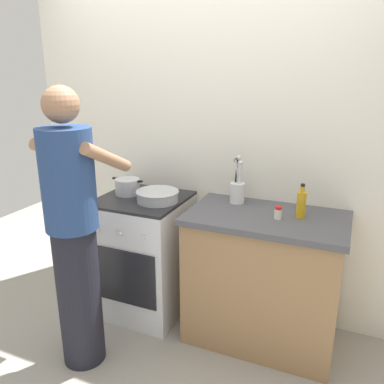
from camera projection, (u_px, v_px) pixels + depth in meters
ground at (179, 329)px, 2.79m from camera, size 6.00×6.00×0.00m
back_wall at (232, 147)px, 2.78m from camera, size 3.20×0.10×2.50m
countertop at (263, 278)px, 2.58m from camera, size 1.00×0.60×0.90m
stove_range at (145, 255)px, 2.91m from camera, size 0.60×0.62×0.90m
pot at (128, 187)px, 2.85m from camera, size 0.25×0.18×0.12m
mixing_bowl at (158, 195)px, 2.69m from camera, size 0.30×0.30×0.08m
utensil_crock at (238, 188)px, 2.65m from camera, size 0.10×0.10×0.33m
spice_bottle at (278, 213)px, 2.37m from camera, size 0.04×0.04×0.08m
oil_bottle at (301, 204)px, 2.38m from camera, size 0.06×0.06×0.22m
person at (74, 234)px, 2.26m from camera, size 0.41×0.50×1.70m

